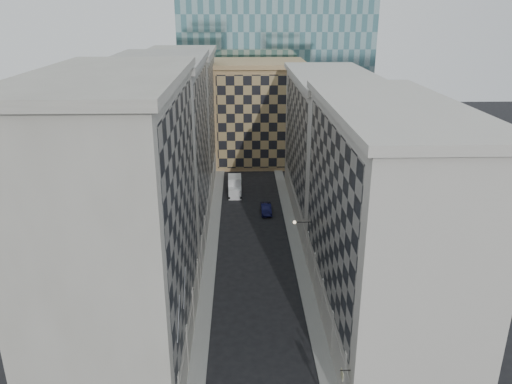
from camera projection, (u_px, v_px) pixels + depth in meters
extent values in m
cube|color=gray|center=(211.00, 249.00, 61.15)|extent=(1.50, 100.00, 0.15)
cube|color=gray|center=(297.00, 248.00, 61.46)|extent=(1.50, 100.00, 0.15)
cube|color=#A09B90|center=(121.00, 230.00, 39.19)|extent=(10.00, 22.00, 23.00)
cube|color=gray|center=(182.00, 212.00, 38.82)|extent=(0.25, 19.36, 18.00)
cube|color=#A09B90|center=(188.00, 334.00, 42.78)|extent=(0.45, 21.12, 3.20)
cube|color=#A09B90|center=(105.00, 77.00, 35.07)|extent=(10.80, 22.80, 0.70)
cylinder|color=#A09B90|center=(183.00, 349.00, 39.99)|extent=(0.90, 0.90, 4.40)
cylinder|color=#A09B90|center=(189.00, 310.00, 45.15)|extent=(0.90, 0.90, 4.40)
cylinder|color=#A09B90|center=(194.00, 279.00, 50.30)|extent=(0.90, 0.90, 4.40)
cube|color=gray|center=(162.00, 157.00, 59.98)|extent=(10.00, 22.00, 22.00)
cube|color=gray|center=(202.00, 145.00, 59.61)|extent=(0.25, 19.36, 17.00)
cube|color=gray|center=(205.00, 228.00, 63.40)|extent=(0.45, 21.12, 3.20)
cube|color=gray|center=(155.00, 60.00, 56.04)|extent=(10.80, 22.80, 0.70)
cylinder|color=gray|center=(198.00, 254.00, 55.45)|extent=(0.90, 0.90, 4.40)
cylinder|color=gray|center=(202.00, 233.00, 60.61)|extent=(0.90, 0.90, 4.40)
cylinder|color=gray|center=(205.00, 215.00, 65.76)|extent=(0.90, 0.90, 4.40)
cylinder|color=gray|center=(207.00, 200.00, 70.92)|extent=(0.90, 0.90, 4.40)
cube|color=#A09B90|center=(182.00, 122.00, 80.77)|extent=(10.00, 22.00, 21.00)
cube|color=gray|center=(212.00, 113.00, 80.40)|extent=(0.25, 19.36, 16.00)
cube|color=#A09B90|center=(213.00, 174.00, 84.01)|extent=(0.45, 21.12, 3.20)
cube|color=#A09B90|center=(178.00, 53.00, 77.00)|extent=(10.80, 22.80, 0.70)
cylinder|color=#A09B90|center=(209.00, 187.00, 76.07)|extent=(0.90, 0.90, 4.40)
cylinder|color=#A09B90|center=(211.00, 176.00, 81.22)|extent=(0.90, 0.90, 4.40)
cylinder|color=#A09B90|center=(213.00, 165.00, 86.38)|extent=(0.90, 0.90, 4.40)
cylinder|color=#A09B90|center=(214.00, 157.00, 91.53)|extent=(0.90, 0.90, 4.40)
cube|color=beige|center=(383.00, 223.00, 44.13)|extent=(10.00, 26.00, 20.00)
cube|color=gray|center=(329.00, 208.00, 43.46)|extent=(0.25, 22.88, 15.00)
cube|color=beige|center=(324.00, 305.00, 46.90)|extent=(0.45, 24.96, 3.20)
cube|color=beige|center=(394.00, 107.00, 40.53)|extent=(10.80, 26.80, 0.70)
cylinder|color=beige|center=(349.00, 377.00, 36.95)|extent=(0.90, 0.90, 4.40)
cylinder|color=beige|center=(336.00, 334.00, 41.83)|extent=(0.90, 0.90, 4.40)
cylinder|color=beige|center=(326.00, 300.00, 46.70)|extent=(0.90, 0.90, 4.40)
cylinder|color=beige|center=(318.00, 272.00, 51.57)|extent=(0.90, 0.90, 4.40)
cylinder|color=beige|center=(311.00, 249.00, 56.44)|extent=(0.90, 0.90, 4.40)
cube|color=beige|center=(330.00, 148.00, 69.60)|extent=(10.00, 28.00, 19.00)
cube|color=gray|center=(296.00, 138.00, 68.93)|extent=(0.25, 24.64, 14.00)
cube|color=beige|center=(294.00, 201.00, 72.20)|extent=(0.45, 26.88, 3.20)
cube|color=beige|center=(334.00, 76.00, 66.18)|extent=(10.80, 28.80, 0.70)
cube|color=tan|center=(259.00, 114.00, 93.87)|extent=(16.00, 14.00, 18.00)
cube|color=tan|center=(260.00, 123.00, 87.22)|extent=(15.20, 0.25, 16.50)
cube|color=tan|center=(259.00, 63.00, 90.60)|extent=(16.80, 14.80, 0.80)
cube|color=#302925|center=(247.00, 78.00, 105.19)|extent=(6.00, 6.00, 28.00)
cube|color=#302925|center=(247.00, 3.00, 100.08)|extent=(7.00, 7.00, 1.40)
cylinder|color=gray|center=(178.00, 318.00, 34.01)|extent=(0.10, 2.33, 2.33)
cylinder|color=gray|center=(184.00, 288.00, 37.75)|extent=(0.10, 2.33, 2.33)
cylinder|color=black|center=(303.00, 222.00, 53.70)|extent=(1.80, 0.08, 0.08)
sphere|color=#FFE5B2|center=(295.00, 222.00, 53.68)|extent=(0.36, 0.36, 0.36)
cube|color=white|center=(235.00, 193.00, 77.55)|extent=(2.00, 2.18, 1.61)
cube|color=white|center=(235.00, 185.00, 79.52)|extent=(2.11, 3.25, 2.77)
cylinder|color=black|center=(229.00, 197.00, 76.98)|extent=(0.28, 0.81, 0.81)
cylinder|color=black|center=(241.00, 197.00, 77.06)|extent=(0.28, 0.81, 0.81)
cylinder|color=black|center=(229.00, 188.00, 80.83)|extent=(0.28, 0.81, 0.81)
cylinder|color=black|center=(240.00, 188.00, 80.91)|extent=(0.28, 0.81, 0.81)
imported|color=#10123D|center=(266.00, 209.00, 71.79)|extent=(1.51, 4.18, 1.37)
cylinder|color=black|center=(345.00, 370.00, 34.74)|extent=(0.75, 0.08, 0.06)
cube|color=tan|center=(342.00, 375.00, 34.87)|extent=(0.08, 0.66, 0.66)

